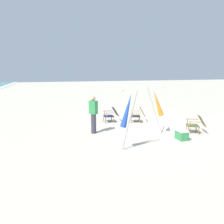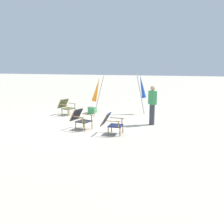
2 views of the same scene
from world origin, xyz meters
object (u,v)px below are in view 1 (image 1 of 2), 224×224
(umbrella_furled_blue, at_px, (127,111))
(umbrella_furled_orange, at_px, (157,103))
(beach_chair_mid_center, at_px, (197,123))
(cooler_box, at_px, (182,135))
(beach_chair_front_left, at_px, (139,114))
(beach_chair_back_left, at_px, (112,114))
(person_near_chairs, at_px, (93,114))

(umbrella_furled_blue, height_order, umbrella_furled_orange, umbrella_furled_blue)
(beach_chair_mid_center, xyz_separation_m, umbrella_furled_blue, (-1.18, 3.60, 0.94))
(cooler_box, bearing_deg, beach_chair_front_left, 10.32)
(beach_chair_mid_center, distance_m, umbrella_furled_orange, 1.99)
(beach_chair_back_left, relative_size, cooler_box, 1.58)
(umbrella_furled_blue, distance_m, umbrella_furled_orange, 2.42)
(beach_chair_mid_center, bearing_deg, beach_chair_back_left, 46.77)
(umbrella_furled_orange, distance_m, person_near_chairs, 2.76)
(umbrella_furled_blue, bearing_deg, person_near_chairs, 18.53)
(beach_chair_back_left, xyz_separation_m, umbrella_furled_orange, (-2.51, -1.33, 0.90))
(umbrella_furled_orange, xyz_separation_m, person_near_chairs, (0.71, 2.62, -0.48))
(beach_chair_mid_center, bearing_deg, umbrella_furled_blue, 108.07)
(beach_chair_mid_center, distance_m, beach_chair_back_left, 4.21)
(beach_chair_back_left, distance_m, person_near_chairs, 2.26)
(beach_chair_front_left, height_order, cooler_box, beach_chair_front_left)
(beach_chair_front_left, height_order, person_near_chairs, person_near_chairs)
(person_near_chairs, xyz_separation_m, cooler_box, (-1.75, -3.21, -0.64))
(cooler_box, bearing_deg, beach_chair_back_left, 28.34)
(beach_chair_back_left, bearing_deg, umbrella_furled_orange, -152.08)
(beach_chair_back_left, height_order, umbrella_furled_orange, umbrella_furled_orange)
(beach_chair_front_left, bearing_deg, umbrella_furled_orange, 179.62)
(beach_chair_front_left, relative_size, person_near_chairs, 0.55)
(beach_chair_mid_center, bearing_deg, person_near_chairs, 76.11)
(beach_chair_front_left, distance_m, person_near_chairs, 3.01)
(beach_chair_back_left, height_order, cooler_box, beach_chair_back_left)
(person_near_chairs, bearing_deg, cooler_box, -118.61)
(beach_chair_back_left, relative_size, person_near_chairs, 0.48)
(beach_chair_front_left, bearing_deg, beach_chair_mid_center, -145.16)
(beach_chair_mid_center, bearing_deg, beach_chair_front_left, 34.84)
(beach_chair_front_left, xyz_separation_m, umbrella_furled_blue, (-3.65, 1.88, 0.94))
(cooler_box, bearing_deg, umbrella_furled_blue, 101.62)
(beach_chair_mid_center, height_order, umbrella_furled_orange, umbrella_furled_orange)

